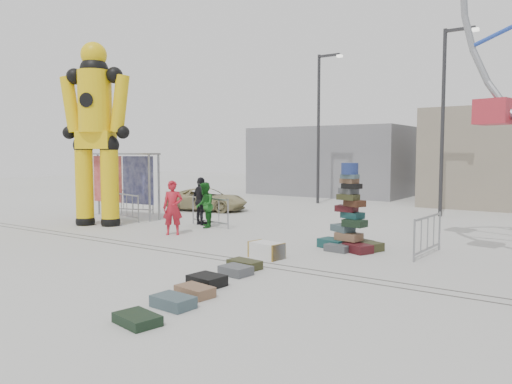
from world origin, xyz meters
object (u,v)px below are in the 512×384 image
Objects in this scene: barricade_dummy_c at (210,212)px; parked_suv at (207,199)px; steamer_trunk at (267,250)px; barricade_dummy_b at (127,207)px; lamp_post_right at (445,112)px; barricade_dummy_a at (133,201)px; barricade_wheel_front at (428,235)px; lamp_post_left at (320,121)px; pedestrian_black at (201,201)px; banner_scaffold at (122,169)px; suitcase_tower at (350,225)px; crash_test_dummy at (96,127)px; pedestrian_red at (173,208)px; pedestrian_green at (205,205)px.

barricade_dummy_c is 5.13m from parked_suv.
barricade_dummy_b reaches higher than steamer_trunk.
steamer_trunk is at bearing -97.89° from lamp_post_right.
barricade_dummy_a is 1.00× the size of barricade_dummy_c.
barricade_wheel_front is at bearing -126.18° from parked_suv.
barricade_wheel_front is at bearing 47.52° from steamer_trunk.
pedestrian_black is (0.03, -9.88, -3.57)m from lamp_post_left.
banner_scaffold is (-11.10, -8.15, -2.41)m from lamp_post_right.
pedestrian_black is at bearing 1.13° from banner_scaffold.
lamp_post_right is 14.33m from barricade_dummy_a.
banner_scaffold is at bearing -167.91° from barricade_dummy_c.
lamp_post_right is 12.37m from steamer_trunk.
lamp_post_left is 3.23× the size of suitcase_tower.
pedestrian_red is at bearing -22.71° from crash_test_dummy.
barricade_dummy_a is at bearing 84.86° from barricade_wheel_front.
suitcase_tower is at bearing 11.32° from barricade_dummy_b.
lamp_post_left reaches higher than barricade_dummy_b.
parked_suv is (-2.87, -6.09, -3.94)m from lamp_post_left.
lamp_post_right is 3.23× the size of suitcase_tower.
crash_test_dummy is at bearing 54.36° from pedestrian_black.
lamp_post_left reaches higher than banner_scaffold.
banner_scaffold reaches higher than parked_suv.
steamer_trunk is 6.53m from pedestrian_black.
pedestrian_green is (4.70, -0.19, -1.23)m from banner_scaffold.
banner_scaffold is at bearing -74.98° from barricade_dummy_a.
crash_test_dummy is 3.86× the size of pedestrian_black.
barricade_wheel_front is at bearing -168.06° from pedestrian_black.
lamp_post_right is at bearing 22.03° from pedestrian_red.
pedestrian_red is at bearing -74.56° from barricade_dummy_c.
lamp_post_left is 4.00× the size of barricade_dummy_c.
suitcase_tower is 1.35× the size of pedestrian_black.
lamp_post_right reaches higher than barricade_dummy_b.
pedestrian_black reaches higher than barricade_dummy_b.
lamp_post_left is at bearing 42.27° from barricade_dummy_a.
steamer_trunk is 0.44× the size of barricade_dummy_b.
lamp_post_right is 9.04× the size of steamer_trunk.
barricade_wheel_front is 8.84m from pedestrian_black.
pedestrian_black is (-0.49, 0.06, 0.37)m from barricade_dummy_c.
barricade_dummy_c is 1.00× the size of barricade_wheel_front.
pedestrian_black is at bearing 87.13° from barricade_wheel_front.
lamp_post_left is 12.62m from crash_test_dummy.
barricade_dummy_c is 0.62m from pedestrian_black.
suitcase_tower reaches higher than parked_suv.
barricade_dummy_b is at bearing 28.82° from pedestrian_black.
banner_scaffold reaches higher than pedestrian_green.
pedestrian_green is (-6.11, 0.81, 0.15)m from suitcase_tower.
parked_suv is at bearing -115.23° from lamp_post_left.
barricade_dummy_a is at bearing 127.61° from parked_suv.
barricade_dummy_b is 1.09× the size of pedestrian_red.
steamer_trunk is at bearing -42.51° from barricade_dummy_a.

